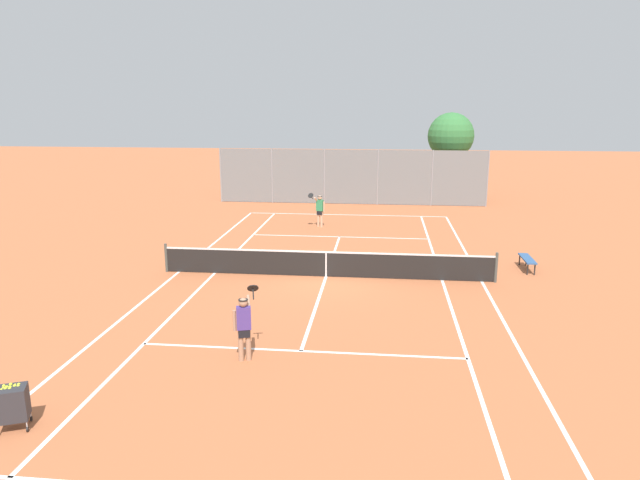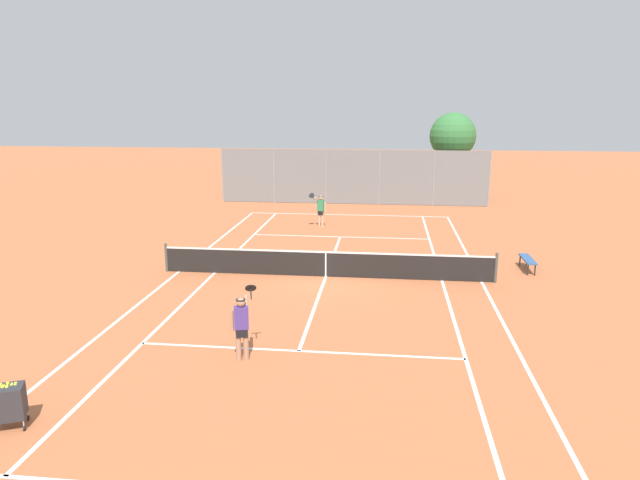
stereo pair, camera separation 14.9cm
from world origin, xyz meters
TOP-DOWN VIEW (x-y plane):
  - ground_plane at (0.00, 0.00)m, footprint 120.00×120.00m
  - court_line_markings at (0.00, 0.00)m, footprint 11.10×23.90m
  - tennis_net at (0.00, 0.00)m, footprint 12.00×0.10m
  - ball_cart at (-4.97, -10.49)m, footprint 0.75×0.67m
  - player_near_side at (-1.28, -7.06)m, footprint 0.52×0.85m
  - player_far_left at (-1.17, 8.56)m, footprint 0.83×0.70m
  - loose_tennis_ball_0 at (-3.08, 3.04)m, footprint 0.07×0.07m
  - loose_tennis_ball_1 at (-1.71, 3.19)m, footprint 0.07×0.07m
  - courtside_bench at (7.41, 1.69)m, footprint 0.36×1.50m
  - back_fence at (0.00, 15.50)m, footprint 16.56×0.08m
  - tree_behind_left at (6.36, 18.83)m, footprint 3.00×3.00m

SIDE VIEW (x-z plane):
  - ground_plane at x=0.00m, z-range 0.00..0.00m
  - court_line_markings at x=0.00m, z-range 0.00..0.01m
  - loose_tennis_ball_0 at x=-3.08m, z-range 0.00..0.07m
  - loose_tennis_ball_1 at x=-1.71m, z-range 0.00..0.07m
  - courtside_bench at x=7.41m, z-range 0.18..0.64m
  - tennis_net at x=0.00m, z-range -0.03..1.04m
  - ball_cart at x=-4.97m, z-range 0.05..1.01m
  - player_near_side at x=-1.28m, z-range 0.04..1.81m
  - player_far_left at x=-1.17m, z-range 0.04..1.81m
  - back_fence at x=0.00m, z-range 0.00..3.39m
  - tree_behind_left at x=6.36m, z-range 1.21..6.77m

